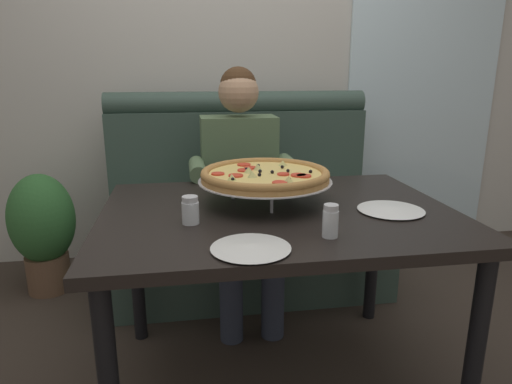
{
  "coord_description": "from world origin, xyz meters",
  "views": [
    {
      "loc": [
        -0.34,
        -1.57,
        1.26
      ],
      "look_at": [
        -0.08,
        0.02,
        0.82
      ],
      "focal_mm": 31.43,
      "sensor_mm": 36.0,
      "label": 1
    }
  ],
  "objects_px": {
    "booth_bench": "(245,218)",
    "dining_table": "(278,230)",
    "shaker_parmesan": "(190,212)",
    "pizza": "(265,175)",
    "shaker_oregano": "(330,223)",
    "potted_plant": "(43,228)",
    "plate_near_left": "(391,208)",
    "patio_chair": "(406,157)",
    "diner_main": "(241,178)",
    "plate_near_right": "(251,246)"
  },
  "relations": [
    {
      "from": "booth_bench",
      "to": "dining_table",
      "type": "bearing_deg",
      "value": -90.0
    },
    {
      "from": "shaker_parmesan",
      "to": "pizza",
      "type": "bearing_deg",
      "value": 35.16
    },
    {
      "from": "shaker_oregano",
      "to": "potted_plant",
      "type": "height_order",
      "value": "shaker_oregano"
    },
    {
      "from": "dining_table",
      "to": "shaker_parmesan",
      "type": "xyz_separation_m",
      "value": [
        -0.33,
        -0.11,
        0.12
      ]
    },
    {
      "from": "plate_near_left",
      "to": "patio_chair",
      "type": "xyz_separation_m",
      "value": [
        1.16,
        2.11,
        -0.24
      ]
    },
    {
      "from": "diner_main",
      "to": "potted_plant",
      "type": "height_order",
      "value": "diner_main"
    },
    {
      "from": "plate_near_left",
      "to": "patio_chair",
      "type": "distance_m",
      "value": 2.42
    },
    {
      "from": "booth_bench",
      "to": "plate_near_left",
      "type": "distance_m",
      "value": 1.18
    },
    {
      "from": "pizza",
      "to": "patio_chair",
      "type": "distance_m",
      "value": 2.53
    },
    {
      "from": "booth_bench",
      "to": "patio_chair",
      "type": "height_order",
      "value": "booth_bench"
    },
    {
      "from": "pizza",
      "to": "shaker_parmesan",
      "type": "xyz_separation_m",
      "value": [
        -0.29,
        -0.21,
        -0.07
      ]
    },
    {
      "from": "dining_table",
      "to": "plate_near_right",
      "type": "relative_size",
      "value": 5.5
    },
    {
      "from": "shaker_oregano",
      "to": "plate_near_right",
      "type": "height_order",
      "value": "shaker_oregano"
    },
    {
      "from": "dining_table",
      "to": "plate_near_right",
      "type": "xyz_separation_m",
      "value": [
        -0.16,
        -0.37,
        0.09
      ]
    },
    {
      "from": "shaker_parmesan",
      "to": "patio_chair",
      "type": "height_order",
      "value": "patio_chair"
    },
    {
      "from": "diner_main",
      "to": "pizza",
      "type": "height_order",
      "value": "diner_main"
    },
    {
      "from": "dining_table",
      "to": "plate_near_left",
      "type": "relative_size",
      "value": 5.34
    },
    {
      "from": "shaker_parmesan",
      "to": "dining_table",
      "type": "bearing_deg",
      "value": 18.43
    },
    {
      "from": "patio_chair",
      "to": "plate_near_right",
      "type": "bearing_deg",
      "value": -125.86
    },
    {
      "from": "booth_bench",
      "to": "diner_main",
      "type": "xyz_separation_m",
      "value": [
        -0.05,
        -0.27,
        0.31
      ]
    },
    {
      "from": "plate_near_right",
      "to": "patio_chair",
      "type": "relative_size",
      "value": 0.28
    },
    {
      "from": "diner_main",
      "to": "plate_near_right",
      "type": "distance_m",
      "value": 1.06
    },
    {
      "from": "plate_near_right",
      "to": "shaker_parmesan",
      "type": "bearing_deg",
      "value": 122.77
    },
    {
      "from": "booth_bench",
      "to": "shaker_parmesan",
      "type": "xyz_separation_m",
      "value": [
        -0.33,
        -1.06,
        0.39
      ]
    },
    {
      "from": "diner_main",
      "to": "plate_near_left",
      "type": "bearing_deg",
      "value": -59.44
    },
    {
      "from": "plate_near_left",
      "to": "plate_near_right",
      "type": "relative_size",
      "value": 1.03
    },
    {
      "from": "dining_table",
      "to": "potted_plant",
      "type": "relative_size",
      "value": 1.87
    },
    {
      "from": "diner_main",
      "to": "shaker_oregano",
      "type": "xyz_separation_m",
      "value": [
        0.15,
        -0.99,
        0.09
      ]
    },
    {
      "from": "pizza",
      "to": "patio_chair",
      "type": "height_order",
      "value": "pizza"
    },
    {
      "from": "patio_chair",
      "to": "dining_table",
      "type": "bearing_deg",
      "value": -127.79
    },
    {
      "from": "booth_bench",
      "to": "dining_table",
      "type": "xyz_separation_m",
      "value": [
        0.0,
        -0.95,
        0.27
      ]
    },
    {
      "from": "booth_bench",
      "to": "shaker_oregano",
      "type": "relative_size",
      "value": 15.13
    },
    {
      "from": "dining_table",
      "to": "pizza",
      "type": "xyz_separation_m",
      "value": [
        -0.03,
        0.1,
        0.19
      ]
    },
    {
      "from": "pizza",
      "to": "shaker_parmesan",
      "type": "bearing_deg",
      "value": -144.84
    },
    {
      "from": "pizza",
      "to": "potted_plant",
      "type": "distance_m",
      "value": 1.52
    },
    {
      "from": "shaker_parmesan",
      "to": "patio_chair",
      "type": "distance_m",
      "value": 2.87
    },
    {
      "from": "shaker_oregano",
      "to": "plate_near_left",
      "type": "distance_m",
      "value": 0.38
    },
    {
      "from": "plate_near_left",
      "to": "patio_chair",
      "type": "relative_size",
      "value": 0.28
    },
    {
      "from": "shaker_oregano",
      "to": "plate_near_left",
      "type": "bearing_deg",
      "value": 35.47
    },
    {
      "from": "shaker_parmesan",
      "to": "potted_plant",
      "type": "height_order",
      "value": "shaker_parmesan"
    },
    {
      "from": "diner_main",
      "to": "patio_chair",
      "type": "bearing_deg",
      "value": 39.52
    },
    {
      "from": "dining_table",
      "to": "patio_chair",
      "type": "height_order",
      "value": "patio_chair"
    },
    {
      "from": "booth_bench",
      "to": "shaker_parmesan",
      "type": "height_order",
      "value": "booth_bench"
    },
    {
      "from": "shaker_oregano",
      "to": "shaker_parmesan",
      "type": "relative_size",
      "value": 1.1
    },
    {
      "from": "dining_table",
      "to": "pizza",
      "type": "bearing_deg",
      "value": 108.94
    },
    {
      "from": "plate_near_right",
      "to": "booth_bench",
      "type": "bearing_deg",
      "value": 83.09
    },
    {
      "from": "diner_main",
      "to": "patio_chair",
      "type": "distance_m",
      "value": 2.11
    },
    {
      "from": "plate_near_left",
      "to": "shaker_parmesan",
      "type": "bearing_deg",
      "value": -178.36
    },
    {
      "from": "booth_bench",
      "to": "shaker_parmesan",
      "type": "distance_m",
      "value": 1.18
    },
    {
      "from": "dining_table",
      "to": "plate_near_left",
      "type": "xyz_separation_m",
      "value": [
        0.41,
        -0.09,
        0.09
      ]
    }
  ]
}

